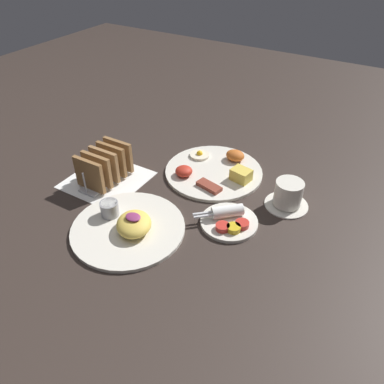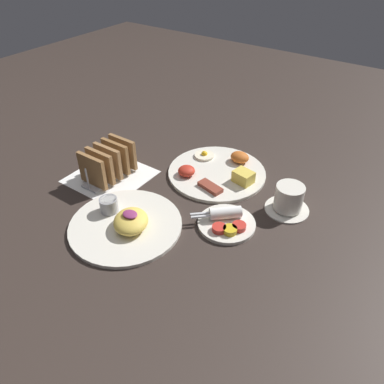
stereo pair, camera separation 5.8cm
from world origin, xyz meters
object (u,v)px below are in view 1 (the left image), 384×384
object	(u,v)px
plate_foreground	(127,225)
toast_rack	(105,166)
coffee_cup	(288,195)
plate_condiments	(229,220)
plate_breakfast	(215,170)

from	to	relation	value
plate_foreground	toast_rack	distance (m)	0.24
coffee_cup	toast_rack	bearing A→B (deg)	-162.31
plate_condiments	plate_foreground	world-z (taller)	plate_foreground
plate_breakfast	plate_condiments	xyz separation A→B (m)	(0.14, -0.19, 0.00)
plate_foreground	plate_condiments	bearing A→B (deg)	35.49
plate_condiments	coffee_cup	xyz separation A→B (m)	(0.10, 0.15, 0.02)
plate_foreground	coffee_cup	world-z (taller)	coffee_cup
plate_breakfast	plate_condiments	bearing A→B (deg)	-53.13
plate_condiments	plate_foreground	bearing A→B (deg)	-144.51
plate_breakfast	coffee_cup	world-z (taller)	coffee_cup
coffee_cup	plate_breakfast	bearing A→B (deg)	170.77
plate_condiments	toast_rack	bearing A→B (deg)	-178.17
plate_breakfast	toast_rack	world-z (taller)	toast_rack
plate_condiments	toast_rack	world-z (taller)	toast_rack
plate_condiments	coffee_cup	world-z (taller)	coffee_cup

